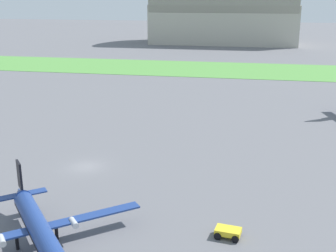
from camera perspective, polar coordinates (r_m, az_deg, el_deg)
ground_plane at (r=60.91m, az=-10.38°, el=-5.12°), size 600.00×600.00×0.00m
grass_taxiway_strip at (r=136.61m, az=1.74°, el=7.39°), size 360.00×28.00×0.08m
airplane_foreground_turboprop at (r=42.98m, az=-16.34°, el=-12.11°), size 16.22×14.51×5.99m
baggage_cart_near_gate at (r=43.99m, az=7.67°, el=-13.23°), size 2.61×2.07×0.90m
hangar_distant at (r=204.15m, az=7.17°, el=14.75°), size 63.39×27.63×33.21m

